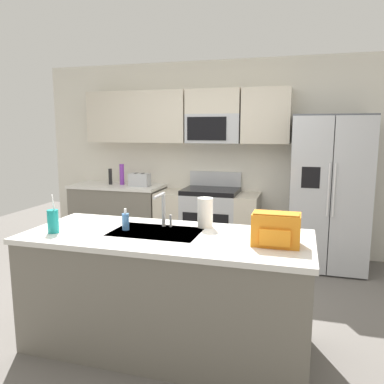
{
  "coord_description": "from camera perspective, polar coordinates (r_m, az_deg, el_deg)",
  "views": [
    {
      "loc": [
        1.11,
        -3.08,
        1.68
      ],
      "look_at": [
        0.04,
        0.6,
        1.05
      ],
      "focal_mm": 35.66,
      "sensor_mm": 36.0,
      "label": 1
    }
  ],
  "objects": [
    {
      "name": "soap_dispenser",
      "position": [
        3.04,
        -9.91,
        -4.35
      ],
      "size": [
        0.06,
        0.06,
        0.17
      ],
      "color": "#4C8CD8",
      "rests_on": "island_counter"
    },
    {
      "name": "bottle_purple",
      "position": [
        5.53,
        -10.44,
        2.61
      ],
      "size": [
        0.06,
        0.06,
        0.29
      ],
      "primitive_type": "cylinder",
      "color": "purple",
      "rests_on": "back_counter"
    },
    {
      "name": "toaster",
      "position": [
        5.33,
        -7.84,
        1.83
      ],
      "size": [
        0.28,
        0.16,
        0.18
      ],
      "color": "#B7BABF",
      "rests_on": "back_counter"
    },
    {
      "name": "drink_cup_teal",
      "position": [
        3.1,
        -20.07,
        -4.12
      ],
      "size": [
        0.08,
        0.08,
        0.3
      ],
      "color": "teal",
      "rests_on": "island_counter"
    },
    {
      "name": "range_oven",
      "position": [
        5.17,
        2.4,
        -4.49
      ],
      "size": [
        1.36,
        0.61,
        1.1
      ],
      "color": "#B7BABF",
      "rests_on": "ground"
    },
    {
      "name": "kitchen_wall_unit",
      "position": [
        5.32,
        2.52,
        7.1
      ],
      "size": [
        5.2,
        0.43,
        2.6
      ],
      "color": "silver",
      "rests_on": "ground"
    },
    {
      "name": "refrigerator",
      "position": [
        4.88,
        19.77,
        -0.11
      ],
      "size": [
        0.9,
        0.76,
        1.85
      ],
      "color": "#4C4F54",
      "rests_on": "ground"
    },
    {
      "name": "paper_towel_roll",
      "position": [
        3.07,
        1.98,
        -3.09
      ],
      "size": [
        0.12,
        0.12,
        0.24
      ],
      "primitive_type": "cylinder",
      "color": "white",
      "rests_on": "island_counter"
    },
    {
      "name": "island_counter",
      "position": [
        3.05,
        -3.81,
        -14.43
      ],
      "size": [
        2.16,
        0.9,
        0.9
      ],
      "color": "slate",
      "rests_on": "ground"
    },
    {
      "name": "back_counter",
      "position": [
        5.63,
        -10.97,
        -3.44
      ],
      "size": [
        1.3,
        0.63,
        0.9
      ],
      "color": "slate",
      "rests_on": "ground"
    },
    {
      "name": "pepper_mill",
      "position": [
        5.58,
        -12.12,
        2.27
      ],
      "size": [
        0.05,
        0.05,
        0.23
      ],
      "primitive_type": "cylinder",
      "color": "black",
      "rests_on": "back_counter"
    },
    {
      "name": "ground_plane",
      "position": [
        3.68,
        -3.42,
        -17.85
      ],
      "size": [
        9.0,
        9.0,
        0.0
      ],
      "primitive_type": "plane",
      "color": "#66605B",
      "rests_on": "ground"
    },
    {
      "name": "sink_faucet",
      "position": [
        3.06,
        -4.36,
        -2.22
      ],
      "size": [
        0.08,
        0.22,
        0.28
      ],
      "color": "#B7BABF",
      "rests_on": "island_counter"
    },
    {
      "name": "backpack",
      "position": [
        2.66,
        12.46,
        -5.35
      ],
      "size": [
        0.32,
        0.22,
        0.23
      ],
      "color": "orange",
      "rests_on": "island_counter"
    }
  ]
}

